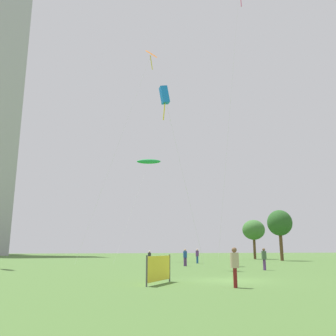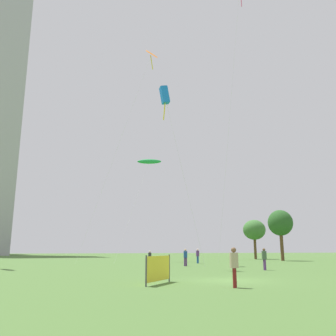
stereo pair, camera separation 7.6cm
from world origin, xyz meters
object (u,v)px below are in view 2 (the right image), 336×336
at_px(person_standing_0, 234,264).
at_px(event_banner, 159,268).
at_px(person_standing_2, 185,256).
at_px(kite_flying_5, 165,96).
at_px(person_standing_3, 150,257).
at_px(kite_flying_6, 151,56).
at_px(kite_flying_1, 149,162).
at_px(person_standing_4, 198,255).
at_px(person_standing_5, 264,257).
at_px(park_tree_1, 254,230).
at_px(park_tree_0, 280,223).

height_order(person_standing_0, event_banner, person_standing_0).
bearing_deg(person_standing_2, kite_flying_5, -126.48).
bearing_deg(person_standing_3, event_banner, 78.84).
xyz_separation_m(person_standing_0, event_banner, (-2.89, 2.70, -0.28)).
bearing_deg(kite_flying_5, person_standing_2, 51.19).
bearing_deg(kite_flying_6, person_standing_2, -65.43).
height_order(person_standing_2, event_banner, person_standing_2).
bearing_deg(kite_flying_1, person_standing_0, -96.51).
xyz_separation_m(person_standing_3, kite_flying_5, (-0.09, -6.29, 15.80)).
bearing_deg(person_standing_2, person_standing_4, 62.19).
relative_size(person_standing_5, park_tree_1, 0.26).
bearing_deg(person_standing_4, park_tree_0, 102.45).
bearing_deg(person_standing_0, park_tree_0, -5.00).
height_order(person_standing_5, park_tree_1, park_tree_1).
relative_size(kite_flying_1, kite_flying_6, 0.55).
distance_m(person_standing_2, person_standing_4, 7.39).
relative_size(person_standing_5, event_banner, 0.73).
xyz_separation_m(person_standing_0, kite_flying_6, (2.05, 26.70, 25.74)).
relative_size(park_tree_1, event_banner, 2.81).
bearing_deg(person_standing_3, park_tree_0, -154.59).
bearing_deg(person_standing_5, event_banner, 135.26).
height_order(person_standing_4, park_tree_1, park_tree_1).
xyz_separation_m(person_standing_5, kite_flying_5, (-7.38, 4.73, 15.66)).
height_order(person_standing_3, kite_flying_5, kite_flying_5).
bearing_deg(kite_flying_1, person_standing_4, -66.24).
bearing_deg(kite_flying_1, park_tree_0, -8.59).
bearing_deg(kite_flying_1, person_standing_2, -88.45).
bearing_deg(park_tree_1, person_standing_3, -139.72).
bearing_deg(event_banner, person_standing_2, 67.68).
distance_m(person_standing_4, kite_flying_6, 26.53).
height_order(kite_flying_5, park_tree_0, kite_flying_5).
bearing_deg(person_standing_4, person_standing_0, -26.15).
bearing_deg(person_standing_2, person_standing_0, -100.09).
bearing_deg(event_banner, person_standing_5, 39.16).
bearing_deg(park_tree_0, kite_flying_1, 171.41).
relative_size(person_standing_2, kite_flying_6, 0.06).
relative_size(person_standing_3, park_tree_0, 0.20).
xyz_separation_m(person_standing_0, kite_flying_1, (4.21, 36.84, 13.79)).
bearing_deg(person_standing_2, person_standing_5, -63.99).
bearing_deg(kite_flying_5, person_standing_0, -94.10).
height_order(person_standing_0, person_standing_2, person_standing_0).
bearing_deg(kite_flying_6, person_standing_0, -94.38).
bearing_deg(person_standing_4, event_banner, -33.66).
height_order(person_standing_3, kite_flying_1, kite_flying_1).
bearing_deg(person_standing_3, kite_flying_5, 89.65).
relative_size(kite_flying_1, kite_flying_5, 0.87).
bearing_deg(event_banner, park_tree_1, 55.41).
xyz_separation_m(person_standing_2, person_standing_5, (3.95, -9.00, 0.03)).
height_order(person_standing_5, kite_flying_5, kite_flying_5).
bearing_deg(kite_flying_6, person_standing_3, -101.73).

